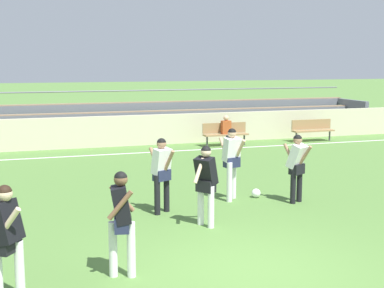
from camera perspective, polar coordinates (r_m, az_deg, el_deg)
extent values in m
plane|color=#517A38|center=(8.91, 5.92, -13.00)|extent=(160.00, 160.00, 0.00)
cube|color=white|center=(19.59, -7.70, -1.04)|extent=(44.00, 0.12, 0.01)
cube|color=beige|center=(21.23, -8.58, 1.32)|extent=(48.00, 0.16, 1.20)
cube|color=#897051|center=(22.94, -4.98, 1.30)|extent=(21.85, 0.36, 0.08)
cube|color=slate|center=(22.77, -4.86, 0.80)|extent=(21.85, 0.04, 0.35)
cube|color=#897051|center=(23.67, -5.43, 2.37)|extent=(21.85, 0.36, 0.08)
cube|color=slate|center=(23.50, -5.32, 1.89)|extent=(21.85, 0.04, 0.35)
cube|color=#897051|center=(24.41, -5.85, 3.37)|extent=(21.85, 0.36, 0.08)
cube|color=slate|center=(24.23, -5.74, 2.92)|extent=(21.85, 0.04, 0.35)
cube|color=#897051|center=(25.16, -6.24, 4.32)|extent=(21.85, 0.36, 0.08)
cube|color=slate|center=(24.98, -6.14, 3.89)|extent=(21.85, 0.04, 0.35)
cube|color=slate|center=(28.38, 16.27, 3.10)|extent=(0.20, 2.75, 1.39)
cylinder|color=slate|center=(25.37, -6.38, 5.60)|extent=(21.85, 0.06, 0.06)
cube|color=#99754C|center=(22.92, 12.63, 1.37)|extent=(1.80, 0.40, 0.06)
cube|color=#99754C|center=(23.04, 12.43, 2.04)|extent=(1.80, 0.05, 0.40)
cylinder|color=#47474C|center=(22.56, 10.91, 0.73)|extent=(0.07, 0.07, 0.45)
cylinder|color=#47474C|center=(23.35, 14.27, 0.88)|extent=(0.07, 0.07, 0.45)
cube|color=#99754C|center=(21.22, 3.59, 0.99)|extent=(1.80, 0.40, 0.06)
cube|color=#99754C|center=(21.36, 3.42, 1.72)|extent=(1.80, 0.05, 0.40)
cylinder|color=#47474C|center=(20.98, 1.60, 0.30)|extent=(0.07, 0.07, 0.45)
cylinder|color=#47474C|center=(21.55, 5.51, 0.48)|extent=(0.07, 0.07, 0.45)
cylinder|color=#2D2D38|center=(21.05, 3.80, 0.31)|extent=(0.16, 0.16, 0.45)
cube|color=#B24C23|center=(21.19, 3.59, 1.77)|extent=(0.36, 0.24, 0.52)
sphere|color=#D6A884|center=(21.15, 3.60, 2.75)|extent=(0.21, 0.21, 0.21)
cylinder|color=white|center=(13.15, 4.39, -3.71)|extent=(0.13, 0.13, 0.94)
cylinder|color=white|center=(12.81, 3.96, -4.03)|extent=(0.13, 0.13, 0.94)
cube|color=#232847|center=(12.89, 4.20, -1.91)|extent=(0.40, 0.29, 0.24)
cube|color=white|center=(12.84, 4.21, -0.60)|extent=(0.44, 0.38, 0.59)
cylinder|color=#D6A884|center=(12.75, 5.10, -0.50)|extent=(0.15, 0.36, 0.47)
cylinder|color=#D6A884|center=(12.91, 3.34, -0.36)|extent=(0.15, 0.36, 0.47)
sphere|color=#D6A884|center=(12.78, 4.23, 1.11)|extent=(0.21, 0.21, 0.21)
sphere|color=black|center=(12.78, 4.23, 1.20)|extent=(0.20, 0.20, 0.20)
cylinder|color=black|center=(13.05, 11.23, -4.20)|extent=(0.13, 0.13, 0.82)
cylinder|color=black|center=(12.85, 10.58, -4.38)|extent=(0.13, 0.13, 0.82)
cube|color=black|center=(12.87, 10.96, -2.59)|extent=(0.42, 0.36, 0.24)
cube|color=white|center=(12.82, 11.00, -1.27)|extent=(0.52, 0.52, 0.60)
cylinder|color=#A87A5B|center=(12.75, 11.82, -1.18)|extent=(0.22, 0.34, 0.48)
cylinder|color=#A87A5B|center=(12.88, 10.19, -1.03)|extent=(0.22, 0.34, 0.48)
sphere|color=#A87A5B|center=(12.76, 11.05, 0.43)|extent=(0.21, 0.21, 0.21)
sphere|color=black|center=(12.75, 11.05, 0.52)|extent=(0.20, 0.20, 0.20)
cylinder|color=black|center=(11.98, -2.70, -5.09)|extent=(0.13, 0.13, 0.87)
cylinder|color=black|center=(11.74, -3.68, -5.38)|extent=(0.13, 0.13, 0.87)
cube|color=#232847|center=(11.77, -3.20, -3.27)|extent=(0.42, 0.36, 0.24)
cube|color=white|center=(11.71, -3.21, -1.84)|extent=(0.48, 0.44, 0.59)
cylinder|color=#A87A5B|center=(11.57, -2.43, -1.76)|extent=(0.21, 0.33, 0.49)
cylinder|color=#A87A5B|center=(11.84, -3.98, -1.54)|extent=(0.21, 0.33, 0.49)
sphere|color=#A87A5B|center=(11.65, -3.23, 0.03)|extent=(0.21, 0.21, 0.21)
sphere|color=black|center=(11.64, -3.23, 0.13)|extent=(0.20, 0.20, 0.20)
cylinder|color=white|center=(8.54, -8.30, -10.90)|extent=(0.13, 0.13, 0.87)
cylinder|color=white|center=(8.49, -6.41, -10.99)|extent=(0.13, 0.13, 0.87)
cube|color=#232847|center=(8.39, -7.41, -8.28)|extent=(0.28, 0.39, 0.24)
cube|color=black|center=(8.31, -7.45, -6.30)|extent=(0.37, 0.43, 0.59)
cylinder|color=brown|center=(8.49, -7.36, -5.71)|extent=(0.40, 0.14, 0.45)
cylinder|color=brown|center=(8.10, -7.56, -6.40)|extent=(0.40, 0.14, 0.45)
sphere|color=brown|center=(8.21, -7.50, -3.70)|extent=(0.21, 0.21, 0.21)
sphere|color=black|center=(8.21, -7.51, -3.56)|extent=(0.20, 0.20, 0.20)
cylinder|color=white|center=(7.95, -17.66, -12.69)|extent=(0.13, 0.13, 0.88)
cube|color=black|center=(7.81, -18.86, -9.87)|extent=(0.39, 0.42, 0.24)
cube|color=black|center=(7.72, -18.97, -7.76)|extent=(0.50, 0.51, 0.60)
cylinder|color=beige|center=(7.90, -19.22, -7.11)|extent=(0.35, 0.28, 0.46)
cylinder|color=beige|center=(7.52, -18.73, -7.88)|extent=(0.35, 0.28, 0.46)
sphere|color=beige|center=(7.62, -19.11, -4.98)|extent=(0.21, 0.21, 0.21)
sphere|color=black|center=(7.62, -19.12, -4.83)|extent=(0.20, 0.20, 0.20)
cylinder|color=white|center=(11.03, 0.92, -6.34)|extent=(0.13, 0.13, 0.85)
cylinder|color=white|center=(10.83, 2.01, -6.64)|extent=(0.13, 0.13, 0.85)
cube|color=black|center=(10.83, 1.47, -4.42)|extent=(0.39, 0.42, 0.24)
cube|color=black|center=(10.77, 1.47, -2.86)|extent=(0.51, 0.52, 0.60)
cylinder|color=beige|center=(10.91, 2.18, -2.51)|extent=(0.31, 0.25, 0.49)
cylinder|color=beige|center=(10.61, 0.75, -2.82)|extent=(0.31, 0.25, 0.49)
sphere|color=beige|center=(10.70, 1.48, -0.84)|extent=(0.21, 0.21, 0.21)
sphere|color=black|center=(10.69, 1.48, -0.73)|extent=(0.20, 0.20, 0.20)
sphere|color=white|center=(13.33, 6.75, -5.15)|extent=(0.22, 0.22, 0.22)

